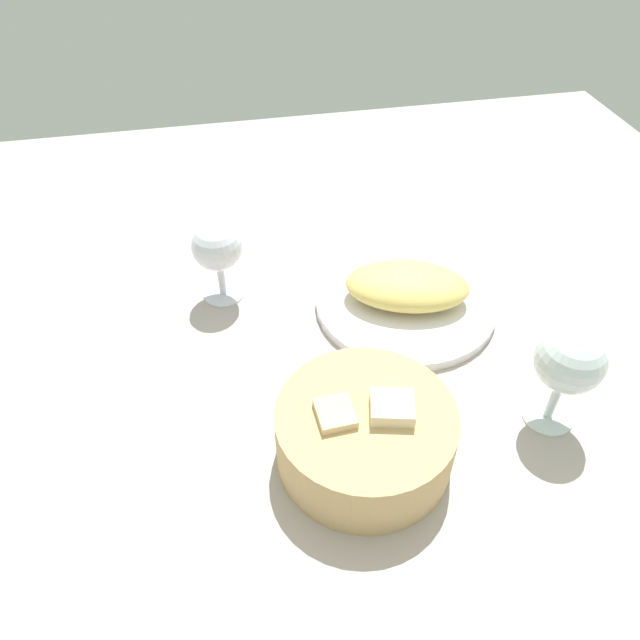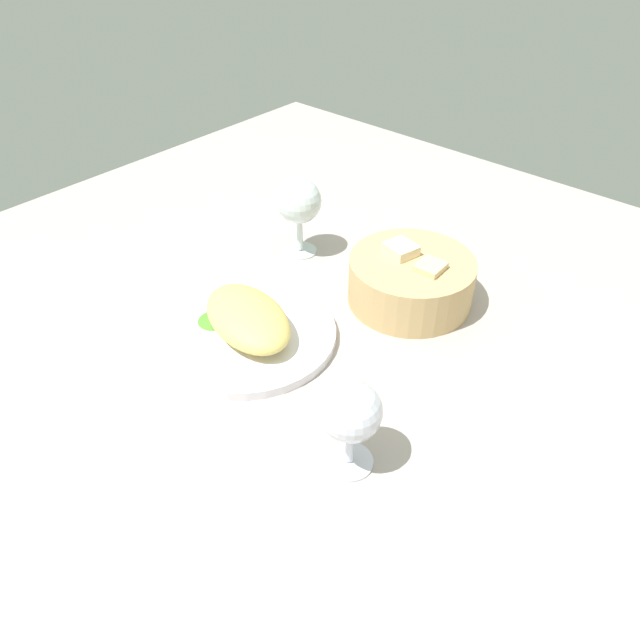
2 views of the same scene
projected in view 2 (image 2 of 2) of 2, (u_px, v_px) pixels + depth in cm
name	position (u px, v px, depth cm)	size (l,w,h in cm)	color
ground_plane	(317.00, 342.00, 86.38)	(140.00, 140.00, 2.00)	#AEA19A
plate	(249.00, 334.00, 85.00)	(24.72, 24.72, 1.40)	white
omelette	(248.00, 318.00, 83.10)	(16.67, 9.87, 4.67)	#DFC665
lettuce_garnish	(214.00, 317.00, 85.93)	(4.84, 4.84, 1.30)	#4A892B
bread_basket	(411.00, 280.00, 90.20)	(18.83, 18.83, 8.79)	tan
wine_glass_near	(351.00, 415.00, 63.42)	(6.79, 6.79, 11.88)	silver
wine_glass_far	(299.00, 204.00, 97.75)	(7.44, 7.44, 13.38)	silver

